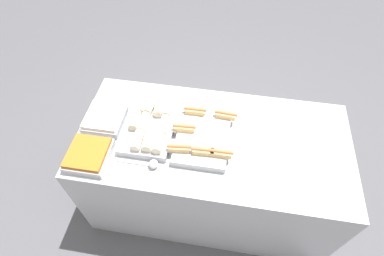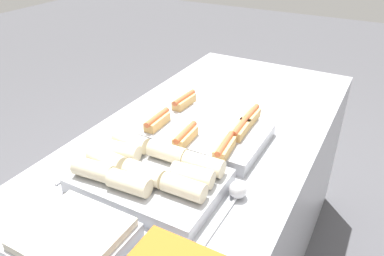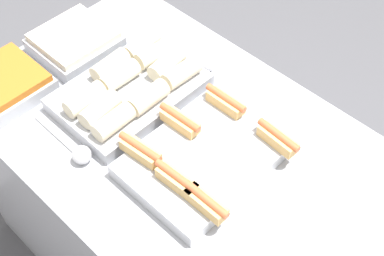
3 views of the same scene
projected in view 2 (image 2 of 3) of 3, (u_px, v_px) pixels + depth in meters
The scene contains 6 objects.
counter at pixel (206, 209), 1.75m from camera, with size 1.78×0.87×0.85m.
tray_hotdogs at pixel (202, 131), 1.47m from camera, with size 0.40×0.50×0.10m.
tray_wraps at pixel (149, 175), 1.20m from camera, with size 0.32×0.46×0.11m.
tray_side_back at pixel (74, 241), 0.97m from camera, with size 0.25×0.26×0.07m.
serving_spoon_near at pixel (236, 193), 1.15m from camera, with size 0.27×0.06×0.06m.
serving_spoon_far at pixel (101, 148), 1.37m from camera, with size 0.26×0.06×0.06m.
Camera 2 is at (-1.20, -0.58, 1.62)m, focal length 35.00 mm.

